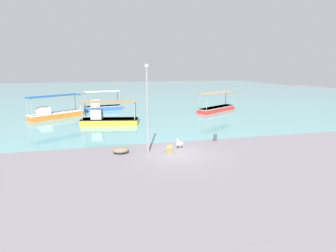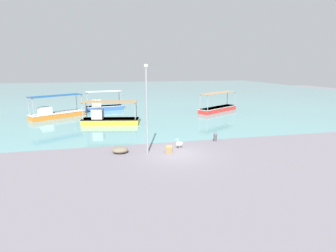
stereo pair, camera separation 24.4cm
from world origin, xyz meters
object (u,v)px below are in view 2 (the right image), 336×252
fishing_boat_outer (103,106)px  net_pile (120,150)px  fishing_boat_far_left (218,108)px  lamp_post (147,105)px  fishing_boat_near_right (56,113)px  mooring_bollard (215,137)px  fishing_boat_center (109,119)px  cargo_crate (169,149)px  pelican (179,144)px

fishing_boat_outer → net_pile: fishing_boat_outer is taller
fishing_boat_far_left → lamp_post: bearing=-127.5°
fishing_boat_near_right → mooring_bollard: size_ratio=8.97×
fishing_boat_near_right → fishing_boat_center: bearing=-40.0°
fishing_boat_outer → mooring_bollard: (9.55, -18.52, -0.25)m
net_pile → cargo_crate: 3.58m
lamp_post → mooring_bollard: (6.05, 1.96, -3.16)m
lamp_post → fishing_boat_near_right: bearing=119.7°
net_pile → mooring_bollard: bearing=10.1°
fishing_boat_near_right → cargo_crate: (10.64, -16.01, -0.36)m
fishing_boat_center → fishing_boat_far_left: size_ratio=0.92×
fishing_boat_outer → cargo_crate: fishing_boat_outer is taller
lamp_post → mooring_bollard: 7.10m
fishing_boat_outer → lamp_post: (3.51, -20.48, 2.90)m
fishing_boat_outer → fishing_boat_near_right: bearing=-140.4°
fishing_boat_center → fishing_boat_outer: fishing_boat_outer is taller
pelican → mooring_bollard: pelican is taller
pelican → net_pile: (-4.48, -0.12, -0.15)m
fishing_boat_far_left → cargo_crate: 19.31m
mooring_bollard → pelican: bearing=-159.6°
fishing_boat_center → fishing_boat_outer: 9.93m
net_pile → fishing_boat_far_left: bearing=47.4°
fishing_boat_center → cargo_crate: 11.53m
fishing_boat_center → net_pile: (0.79, -10.03, -0.38)m
fishing_boat_far_left → pelican: bearing=-122.4°
fishing_boat_near_right → pelican: 19.15m
net_pile → fishing_boat_center: bearing=94.5°
fishing_boat_near_right → lamp_post: size_ratio=1.00×
fishing_boat_near_right → fishing_boat_outer: bearing=39.6°
pelican → cargo_crate: bearing=-141.2°
fishing_boat_center → fishing_boat_near_right: size_ratio=0.99×
fishing_boat_far_left → lamp_post: 20.37m
fishing_boat_far_left → fishing_boat_outer: fishing_boat_outer is taller
fishing_boat_center → lamp_post: bearing=-75.6°
fishing_boat_center → cargo_crate: size_ratio=8.99×
fishing_boat_near_right → net_pile: bearing=-65.1°
lamp_post → cargo_crate: size_ratio=9.11×
fishing_boat_far_left → fishing_boat_near_right: size_ratio=1.07×
mooring_bollard → net_pile: mooring_bollard is taller
fishing_boat_far_left → fishing_boat_near_right: fishing_boat_near_right is taller
fishing_boat_center → fishing_boat_outer: size_ratio=1.16×
pelican → fishing_boat_far_left: bearing=57.6°
lamp_post → net_pile: size_ratio=5.43×
fishing_boat_far_left → fishing_boat_outer: bearing=164.1°
fishing_boat_near_right → net_pile: 16.93m
fishing_boat_outer → pelican: 20.73m
lamp_post → fishing_boat_far_left: bearing=52.5°
pelican → cargo_crate: (-0.96, -0.77, -0.14)m
lamp_post → fishing_boat_outer: bearing=99.7°
fishing_boat_center → mooring_bollard: (8.76, -8.62, -0.23)m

